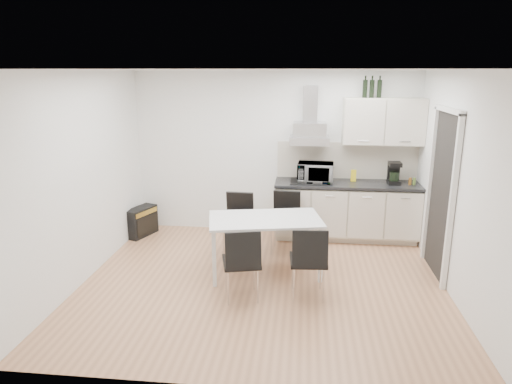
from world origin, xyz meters
TOP-DOWN VIEW (x-y plane):
  - ground at (0.00, 0.00)m, footprint 4.50×4.50m
  - wall_back at (0.00, 2.00)m, footprint 4.50×0.10m
  - wall_front at (0.00, -2.00)m, footprint 4.50×0.10m
  - wall_left at (-2.25, 0.00)m, footprint 0.10×4.00m
  - wall_right at (2.25, 0.00)m, footprint 0.10×4.00m
  - ceiling at (0.00, 0.00)m, footprint 4.50×4.50m
  - doorway at (2.21, 0.55)m, footprint 0.08×1.04m
  - kitchenette at (1.19, 1.73)m, footprint 2.22×0.64m
  - dining_table at (-0.00, 0.32)m, footprint 1.56×1.08m
  - chair_far_left at (-0.45, 0.91)m, footprint 0.47×0.53m
  - chair_far_right at (0.22, 1.06)m, footprint 0.49×0.54m
  - chair_near_left at (-0.21, -0.42)m, footprint 0.55×0.59m
  - chair_near_right at (0.56, -0.29)m, footprint 0.47×0.53m
  - guitar_amp at (-2.11, 1.50)m, footprint 0.42×0.60m
  - floor_speaker at (-0.72, 1.90)m, footprint 0.22×0.21m

SIDE VIEW (x-z plane):
  - ground at x=0.00m, z-range 0.00..0.00m
  - floor_speaker at x=-0.72m, z-range 0.00..0.28m
  - guitar_amp at x=-2.11m, z-range 0.00..0.47m
  - chair_far_left at x=-0.45m, z-range 0.00..0.88m
  - chair_far_right at x=0.22m, z-range 0.00..0.88m
  - chair_near_left at x=-0.21m, z-range 0.00..0.88m
  - chair_near_right at x=0.56m, z-range 0.00..0.88m
  - dining_table at x=0.00m, z-range 0.30..1.05m
  - kitchenette at x=1.19m, z-range -0.43..2.09m
  - doorway at x=2.21m, z-range 0.00..2.10m
  - wall_back at x=0.00m, z-range 0.00..2.60m
  - wall_front at x=0.00m, z-range 0.00..2.60m
  - wall_left at x=-2.25m, z-range 0.00..2.60m
  - wall_right at x=2.25m, z-range 0.00..2.60m
  - ceiling at x=0.00m, z-range 2.60..2.60m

